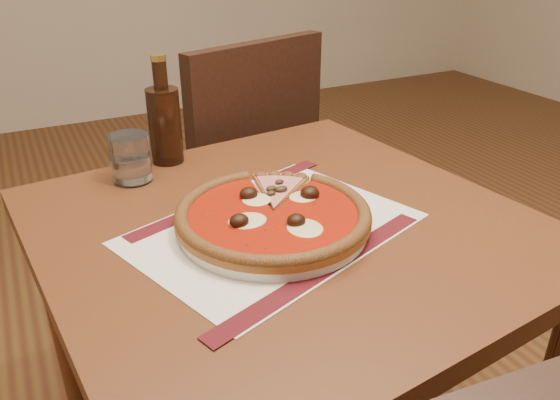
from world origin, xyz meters
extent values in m
cube|color=brown|center=(0.00, 0.00, -0.01)|extent=(5.00, 6.00, 0.02)
cube|color=brown|center=(-0.86, -0.07, 0.73)|extent=(0.88, 0.88, 0.04)
cylinder|color=brown|center=(-1.25, 0.24, 0.35)|extent=(0.05, 0.05, 0.71)
cylinder|color=brown|center=(-0.55, 0.31, 0.35)|extent=(0.05, 0.05, 0.71)
cube|color=black|center=(-0.73, 0.67, 0.46)|extent=(0.56, 0.56, 0.04)
cylinder|color=black|center=(-0.60, 0.91, 0.22)|extent=(0.04, 0.04, 0.44)
cylinder|color=black|center=(-0.97, 0.79, 0.22)|extent=(0.04, 0.04, 0.44)
cylinder|color=black|center=(-0.49, 0.54, 0.22)|extent=(0.04, 0.04, 0.44)
cylinder|color=black|center=(-0.85, 0.43, 0.22)|extent=(0.04, 0.04, 0.44)
cube|color=black|center=(-0.67, 0.47, 0.71)|extent=(0.44, 0.17, 0.47)
cube|color=beige|center=(-0.90, -0.09, 0.75)|extent=(0.54, 0.45, 0.00)
cylinder|color=white|center=(-0.90, -0.09, 0.76)|extent=(0.32, 0.32, 0.02)
cylinder|color=#9C5325|center=(-0.90, -0.09, 0.78)|extent=(0.33, 0.33, 0.01)
torus|color=brown|center=(-0.90, -0.09, 0.78)|extent=(0.33, 0.33, 0.02)
cylinder|color=#940D07|center=(-0.90, -0.09, 0.78)|extent=(0.28, 0.28, 0.00)
ellipsoid|color=beige|center=(-0.90, -0.04, 0.79)|extent=(0.05, 0.05, 0.01)
ellipsoid|color=beige|center=(-0.98, -0.11, 0.79)|extent=(0.05, 0.05, 0.01)
ellipsoid|color=beige|center=(-0.88, -0.14, 0.79)|extent=(0.05, 0.05, 0.01)
ellipsoid|color=beige|center=(-0.82, -0.06, 0.79)|extent=(0.05, 0.05, 0.01)
ellipsoid|color=black|center=(-0.91, -0.03, 0.80)|extent=(0.03, 0.03, 0.02)
ellipsoid|color=black|center=(-0.99, -0.11, 0.80)|extent=(0.03, 0.03, 0.02)
ellipsoid|color=black|center=(-0.88, -0.15, 0.80)|extent=(0.03, 0.03, 0.02)
ellipsoid|color=black|center=(-0.81, -0.07, 0.80)|extent=(0.03, 0.03, 0.02)
ellipsoid|color=#322112|center=(-0.86, -0.04, 0.79)|extent=(0.02, 0.02, 0.01)
ellipsoid|color=#322112|center=(-0.84, -0.01, 0.79)|extent=(0.02, 0.02, 0.01)
ellipsoid|color=#322112|center=(-0.87, -0.04, 0.79)|extent=(0.02, 0.02, 0.01)
ellipsoid|color=#322112|center=(-0.86, 0.00, 0.79)|extent=(0.02, 0.02, 0.01)
cylinder|color=white|center=(-1.06, 0.21, 0.80)|extent=(0.09, 0.09, 0.10)
cylinder|color=black|center=(-0.97, 0.28, 0.83)|extent=(0.07, 0.07, 0.16)
cylinder|color=black|center=(-0.97, 0.28, 0.93)|extent=(0.03, 0.03, 0.07)
cylinder|color=olive|center=(-0.97, 0.28, 0.97)|extent=(0.03, 0.03, 0.01)
camera|label=1|loc=(-1.25, -0.81, 1.21)|focal=35.00mm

